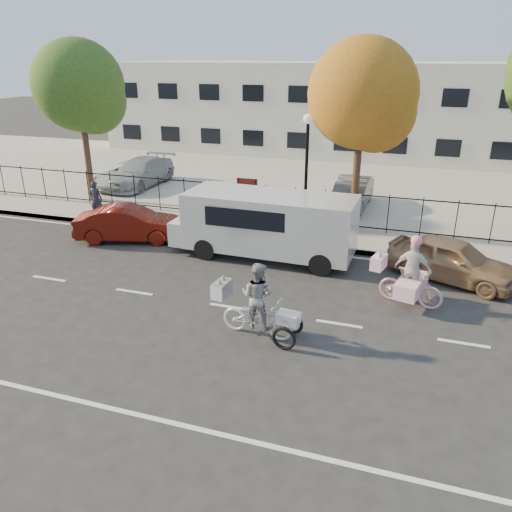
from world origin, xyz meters
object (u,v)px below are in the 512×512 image
at_px(gold_sedan, 452,260).
at_px(lot_car_c, 352,193).
at_px(lot_car_a, 140,172).
at_px(zebra_trike, 258,308).
at_px(lamppost, 307,152).
at_px(red_sedan, 130,224).
at_px(pedestrian, 96,199).
at_px(unicorn_bike, 410,279).
at_px(white_van, 267,223).
at_px(lot_car_b, 128,174).

distance_m(gold_sedan, lot_car_c, 7.58).
distance_m(gold_sedan, lot_car_a, 16.45).
xyz_separation_m(gold_sedan, lot_car_a, (-14.86, 7.05, 0.18)).
bearing_deg(zebra_trike, lamppost, 10.05).
relative_size(red_sedan, gold_sedan, 1.01).
distance_m(red_sedan, lot_car_a, 7.89).
relative_size(zebra_trike, gold_sedan, 0.58).
height_order(gold_sedan, pedestrian, pedestrian).
bearing_deg(lot_car_c, unicorn_bike, -69.20).
bearing_deg(pedestrian, unicorn_bike, 157.88).
xyz_separation_m(white_van, gold_sedan, (5.93, -0.07, -0.55)).
xyz_separation_m(zebra_trike, lot_car_c, (0.65, 11.41, 0.06)).
bearing_deg(red_sedan, zebra_trike, -144.35).
relative_size(white_van, lot_car_a, 1.30).
bearing_deg(lamppost, lot_car_b, 159.47).
bearing_deg(lot_car_a, gold_sedan, -23.56).
xyz_separation_m(unicorn_bike, lot_car_b, (-14.25, 8.89, -0.00)).
xyz_separation_m(red_sedan, lot_car_b, (-4.19, 6.74, 0.11)).
distance_m(white_van, lot_car_a, 11.34).
distance_m(lamppost, lot_car_c, 4.37).
bearing_deg(zebra_trike, lot_car_c, 2.01).
xyz_separation_m(white_van, pedestrian, (-7.85, 1.63, -0.29)).
bearing_deg(white_van, unicorn_bike, -23.00).
height_order(unicorn_bike, white_van, white_van).
height_order(red_sedan, lot_car_a, lot_car_a).
bearing_deg(unicorn_bike, pedestrian, 87.06).
xyz_separation_m(zebra_trike, lot_car_a, (-10.24, 12.00, 0.10)).
xyz_separation_m(lot_car_a, lot_car_c, (10.89, -0.59, -0.04)).
distance_m(lot_car_a, lot_car_c, 10.91).
bearing_deg(lot_car_c, lamppost, -108.17).
xyz_separation_m(zebra_trike, unicorn_bike, (3.46, 2.85, 0.01)).
bearing_deg(white_van, lamppost, 78.94).
relative_size(pedestrian, lot_car_a, 0.32).
xyz_separation_m(zebra_trike, gold_sedan, (4.62, 4.95, -0.08)).
distance_m(unicorn_bike, gold_sedan, 2.40).
bearing_deg(lot_car_b, lot_car_c, 2.65).
distance_m(lamppost, white_van, 3.55).
bearing_deg(lamppost, lot_car_c, 69.17).
height_order(gold_sedan, lot_car_a, lot_car_a).
height_order(lamppost, pedestrian, lamppost).
bearing_deg(zebra_trike, white_van, 19.94).
xyz_separation_m(zebra_trike, lot_car_b, (-10.79, 11.74, 0.01)).
bearing_deg(gold_sedan, lot_car_b, 87.02).
distance_m(white_van, pedestrian, 8.02).
height_order(unicorn_bike, lot_car_c, unicorn_bike).
bearing_deg(gold_sedan, white_van, 110.14).
relative_size(zebra_trike, lot_car_c, 0.57).
xyz_separation_m(unicorn_bike, red_sedan, (-10.06, 2.16, -0.11)).
distance_m(zebra_trike, lot_car_c, 11.43).
distance_m(lamppost, lot_car_a, 10.64).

